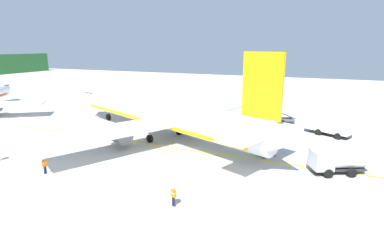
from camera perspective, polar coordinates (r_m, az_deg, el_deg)
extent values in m
cylinder|color=silver|center=(42.31, -6.52, 1.85)|extent=(17.01, 34.80, 3.80)
cone|color=silver|center=(58.36, -18.40, 4.59)|extent=(4.25, 3.58, 3.61)
cone|color=silver|center=(29.90, 17.63, -3.09)|extent=(4.19, 4.18, 3.23)
cube|color=#192333|center=(56.29, -17.45, 5.22)|extent=(3.89, 3.43, 0.60)
cube|color=silver|center=(35.94, -15.93, -1.90)|extent=(16.38, 11.75, 0.50)
cylinder|color=slate|center=(39.07, -13.61, -2.31)|extent=(3.24, 3.79, 2.20)
cube|color=silver|center=(47.21, 3.75, 2.36)|extent=(16.70, 9.02, 0.50)
cylinder|color=slate|center=(46.72, -0.16, 0.76)|extent=(3.24, 3.79, 2.20)
cube|color=#F2B20C|center=(30.42, 13.11, 6.66)|extent=(1.98, 4.21, 6.50)
cube|color=silver|center=(31.36, 12.63, -1.98)|extent=(10.84, 6.86, 0.24)
cube|color=#F2B20C|center=(42.54, -6.48, 0.48)|extent=(15.48, 31.39, 0.36)
cylinder|color=black|center=(54.10, -15.51, 0.91)|extent=(0.74, 1.15, 1.10)
cylinder|color=gray|center=(53.93, -15.56, 1.74)|extent=(0.20, 0.20, 0.50)
cylinder|color=black|center=(40.37, -7.96, -3.12)|extent=(0.74, 1.15, 1.10)
cylinder|color=gray|center=(40.14, -8.00, -2.03)|extent=(0.20, 0.20, 0.50)
cylinder|color=black|center=(43.54, -2.50, -1.72)|extent=(0.74, 1.15, 1.10)
cylinder|color=gray|center=(43.33, -2.51, -0.70)|extent=(0.20, 0.20, 0.50)
cone|color=white|center=(82.82, -31.79, 5.44)|extent=(3.28, 3.67, 3.07)
cube|color=#192333|center=(81.07, -32.41, 5.74)|extent=(3.12, 3.39, 0.51)
cube|color=white|center=(63.48, -32.18, 2.85)|extent=(11.18, 13.45, 0.42)
cube|color=#338C3F|center=(50.40, 13.04, 1.23)|extent=(2.80, 2.66, 1.80)
cube|color=#192333|center=(50.05, 12.14, 1.61)|extent=(1.64, 0.99, 0.94)
cube|color=#4C4C51|center=(51.70, 16.22, 0.46)|extent=(4.09, 4.90, 0.24)
cube|color=#2D2D33|center=(51.64, 16.70, 1.52)|extent=(3.03, 4.37, 1.92)
cube|color=#262628|center=(51.40, 15.28, 0.21)|extent=(4.42, 6.14, 0.16)
cylinder|color=black|center=(49.74, 13.72, -0.23)|extent=(0.69, 0.92, 0.90)
cylinder|color=black|center=(51.74, 12.88, 0.37)|extent=(0.69, 0.92, 0.90)
cylinder|color=black|center=(50.78, 16.68, -0.13)|extent=(0.69, 0.92, 0.90)
cylinder|color=black|center=(52.74, 15.74, 0.45)|extent=(0.69, 0.92, 0.90)
cube|color=white|center=(46.51, 26.81, -1.01)|extent=(2.77, 2.58, 1.80)
cube|color=#192333|center=(46.13, 27.82, -0.78)|extent=(1.70, 0.88, 0.94)
cube|color=white|center=(47.63, 23.46, 0.01)|extent=(3.88, 4.86, 2.35)
cube|color=#262628|center=(47.56, 24.29, -1.65)|extent=(4.08, 6.19, 0.16)
cylinder|color=black|center=(47.86, 26.85, -1.93)|extent=(0.65, 0.93, 0.90)
cylinder|color=black|center=(45.89, 25.78, -2.45)|extent=(0.65, 0.93, 0.90)
cylinder|color=black|center=(48.91, 23.88, -1.29)|extent=(0.65, 0.93, 0.90)
cylinder|color=black|center=(46.98, 22.72, -1.77)|extent=(0.65, 0.93, 0.90)
cube|color=silver|center=(32.78, 23.19, -6.51)|extent=(2.78, 2.60, 1.80)
cube|color=#192333|center=(32.29, 21.90, -6.01)|extent=(1.69, 0.90, 0.94)
cylinder|color=silver|center=(34.06, 27.23, -6.19)|extent=(3.12, 3.82, 1.80)
cube|color=#262628|center=(33.94, 25.72, -7.86)|extent=(3.78, 5.46, 0.16)
cylinder|color=black|center=(32.38, 24.36, -8.88)|extent=(0.66, 0.93, 0.90)
cylinder|color=black|center=(34.18, 22.65, -7.50)|extent=(0.66, 0.93, 0.90)
cylinder|color=black|center=(33.54, 27.98, -8.50)|extent=(0.66, 0.93, 0.90)
cylinder|color=black|center=(35.28, 26.13, -7.21)|extent=(0.66, 0.93, 0.90)
cube|color=#333338|center=(43.47, 6.36, -2.37)|extent=(2.50, 2.50, 0.30)
cube|color=#B2B7C1|center=(43.22, 6.39, -1.22)|extent=(2.22, 2.22, 1.50)
cube|color=#B2B7C1|center=(43.57, 6.16, -0.27)|extent=(1.48, 1.67, 0.57)
cube|color=#333338|center=(36.58, 13.55, -5.88)|extent=(2.50, 2.50, 0.30)
cube|color=silver|center=(36.30, 13.63, -4.60)|extent=(2.22, 2.22, 1.43)
cube|color=silver|center=(35.78, 13.01, -3.89)|extent=(1.50, 1.65, 0.57)
cylinder|color=#191E33|center=(24.81, -3.34, -14.80)|extent=(0.14, 0.14, 0.82)
cylinder|color=#191E33|center=(24.92, -3.65, -14.67)|extent=(0.14, 0.14, 0.82)
cube|color=orange|center=(24.53, -3.52, -13.26)|extent=(0.34, 0.49, 0.62)
cube|color=silver|center=(24.51, -3.52, -13.19)|extent=(0.35, 0.50, 0.06)
sphere|color=tan|center=(24.34, -3.54, -12.38)|extent=(0.22, 0.22, 0.22)
cylinder|color=orange|center=(24.35, -3.05, -13.39)|extent=(0.09, 0.09, 0.59)
cylinder|color=orange|center=(24.68, -3.99, -13.00)|extent=(0.09, 0.09, 0.59)
cylinder|color=#191E33|center=(39.71, 5.36, -3.53)|extent=(0.14, 0.14, 0.83)
cylinder|color=#191E33|center=(39.71, 5.10, -3.53)|extent=(0.14, 0.14, 0.83)
cube|color=#CCE519|center=(39.50, 5.25, -2.53)|extent=(0.36, 0.49, 0.62)
cube|color=silver|center=(39.49, 5.25, -2.48)|extent=(0.37, 0.50, 0.06)
sphere|color=tan|center=(39.38, 5.26, -1.93)|extent=(0.23, 0.23, 0.23)
cylinder|color=#CCE519|center=(39.50, 5.64, -2.49)|extent=(0.09, 0.09, 0.59)
cylinder|color=#CCE519|center=(39.47, 4.86, -2.48)|extent=(0.09, 0.09, 0.59)
cylinder|color=#191E33|center=(33.92, -25.86, -8.10)|extent=(0.14, 0.14, 0.81)
cylinder|color=#191E33|center=(33.80, -26.07, -8.20)|extent=(0.14, 0.14, 0.81)
cube|color=orange|center=(33.62, -26.10, -7.03)|extent=(0.45, 0.25, 0.61)
cube|color=silver|center=(33.61, -26.10, -6.98)|extent=(0.46, 0.26, 0.06)
sphere|color=tan|center=(33.48, -26.17, -6.37)|extent=(0.22, 0.22, 0.22)
cylinder|color=orange|center=(33.78, -25.78, -6.84)|extent=(0.09, 0.09, 0.58)
cylinder|color=orange|center=(33.43, -26.43, -7.12)|extent=(0.09, 0.09, 0.58)
cube|color=yellow|center=(37.81, -2.53, -5.06)|extent=(0.30, 60.00, 0.01)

